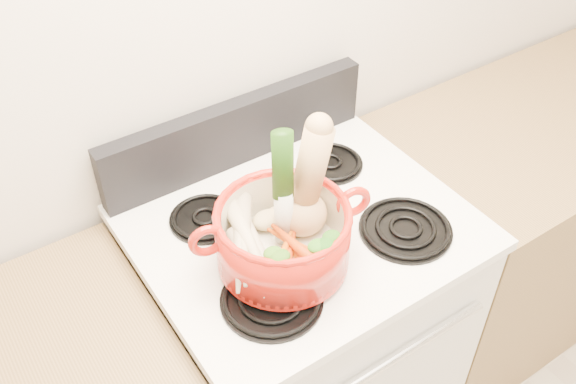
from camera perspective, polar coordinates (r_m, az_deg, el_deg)
wall_back at (r=1.59m, az=-5.99°, el=13.79°), size 3.50×0.02×2.60m
stove_body at (r=1.93m, az=1.03°, el=-13.20°), size 0.76×0.65×0.92m
cooktop at (r=1.57m, az=1.24°, el=-3.16°), size 0.78×0.67×0.03m
control_backsplash at (r=1.69m, az=-4.54°, el=5.35°), size 0.76×0.05×0.18m
oven_handle at (r=1.52m, az=8.72°, el=-14.82°), size 0.60×0.02×0.02m
counter_right at (r=2.51m, az=21.58°, el=-1.18°), size 1.36×0.65×0.90m
burner_front_left at (r=1.39m, az=-1.45°, el=-9.42°), size 0.22×0.22×0.02m
burner_front_right at (r=1.56m, az=10.41°, el=-3.18°), size 0.22×0.22×0.02m
burner_back_left at (r=1.57m, az=-7.40°, el=-2.25°), size 0.17×0.17×0.02m
burner_back_right at (r=1.72m, az=3.79°, el=2.65°), size 0.17×0.17×0.02m
dutch_oven at (r=1.40m, az=-0.46°, el=-4.00°), size 0.35×0.35×0.14m
pot_handle_left at (r=1.33m, az=-7.19°, el=-4.32°), size 0.08×0.04×0.08m
pot_handle_right at (r=1.41m, az=5.84°, el=-0.86°), size 0.08×0.04×0.08m
squash at (r=1.38m, az=1.61°, el=0.83°), size 0.19×0.16×0.29m
leek at (r=1.35m, az=-0.40°, el=0.42°), size 0.06×0.07×0.30m
ginger at (r=1.46m, az=-1.77°, el=-2.52°), size 0.08×0.07×0.04m
parsnip_0 at (r=1.41m, az=-3.12°, el=-4.42°), size 0.09×0.26×0.07m
parsnip_1 at (r=1.37m, az=-3.51°, el=-6.24°), size 0.07×0.19×0.05m
parsnip_2 at (r=1.39m, az=-2.84°, el=-4.63°), size 0.07×0.21×0.06m
parsnip_3 at (r=1.36m, az=-4.30°, el=-5.71°), size 0.13×0.17×0.05m
parsnip_4 at (r=1.38m, az=-3.96°, el=-4.18°), size 0.16×0.23×0.07m
parsnip_5 at (r=1.38m, az=-3.53°, el=-4.30°), size 0.08×0.25×0.07m
carrot_0 at (r=1.39m, az=0.63°, el=-5.34°), size 0.04×0.17×0.05m
carrot_1 at (r=1.37m, az=-0.05°, el=-6.00°), size 0.14×0.14×0.05m
carrot_2 at (r=1.39m, az=0.89°, el=-4.95°), size 0.09×0.17×0.05m
carrot_3 at (r=1.36m, az=-0.49°, el=-5.67°), size 0.12×0.11×0.04m
carrot_4 at (r=1.37m, az=0.94°, el=-5.10°), size 0.06×0.18×0.05m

